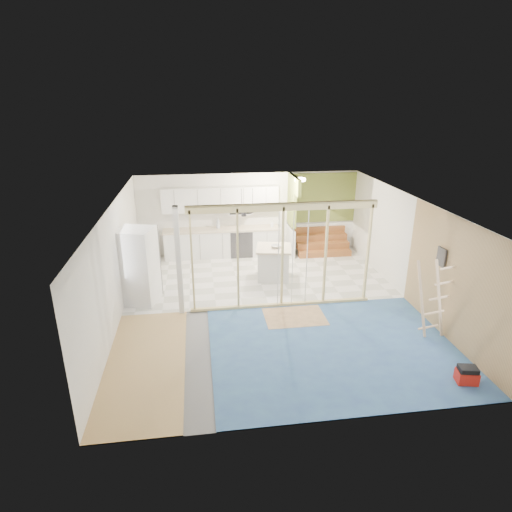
{
  "coord_description": "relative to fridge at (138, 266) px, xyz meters",
  "views": [
    {
      "loc": [
        -1.61,
        -9.2,
        4.82
      ],
      "look_at": [
        -0.24,
        0.6,
        1.12
      ],
      "focal_mm": 30.0,
      "sensor_mm": 36.0,
      "label": 1
    }
  ],
  "objects": [
    {
      "name": "sheathing_panel",
      "position": [
        6.59,
        -2.73,
        0.35
      ],
      "size": [
        0.02,
        4.0,
        2.6
      ],
      "primitive_type": "cube",
      "color": "tan",
      "rests_on": "room"
    },
    {
      "name": "stud_frame",
      "position": [
        2.87,
        -0.73,
        0.64
      ],
      "size": [
        4.66,
        0.14,
        2.6
      ],
      "color": "#D1C17F",
      "rests_on": "room"
    },
    {
      "name": "base_cabinets",
      "position": [
        1.5,
        2.63,
        -0.48
      ],
      "size": [
        4.45,
        2.24,
        0.93
      ],
      "color": "white",
      "rests_on": "room"
    },
    {
      "name": "floor_overlays",
      "position": [
        3.18,
        -0.67,
        -0.94
      ],
      "size": [
        7.0,
        8.0,
        0.03
      ],
      "color": "white",
      "rests_on": "room"
    },
    {
      "name": "electrical_panel",
      "position": [
        6.54,
        -2.13,
        0.7
      ],
      "size": [
        0.04,
        0.3,
        0.4
      ],
      "primitive_type": "cube",
      "color": "#3A3A3F",
      "rests_on": "room"
    },
    {
      "name": "ladder",
      "position": [
        6.22,
        -2.57,
        -0.05
      ],
      "size": [
        0.95,
        0.08,
        1.76
      ],
      "rotation": [
        0.0,
        0.0,
        -0.11
      ],
      "color": "beige",
      "rests_on": "room"
    },
    {
      "name": "ceiling_light",
      "position": [
        4.51,
        2.27,
        1.59
      ],
      "size": [
        0.32,
        0.32,
        0.08
      ],
      "primitive_type": "cylinder",
      "color": "#FFEABF",
      "rests_on": "room"
    },
    {
      "name": "pot_rack",
      "position": [
        2.81,
        1.16,
        1.05
      ],
      "size": [
        0.52,
        0.52,
        0.72
      ],
      "color": "black",
      "rests_on": "room"
    },
    {
      "name": "room",
      "position": [
        3.11,
        -0.73,
        0.35
      ],
      "size": [
        7.01,
        8.01,
        2.61
      ],
      "color": "slate",
      "rests_on": "ground"
    },
    {
      "name": "toolbox",
      "position": [
        6.11,
        -4.13,
        -0.79
      ],
      "size": [
        0.4,
        0.33,
        0.34
      ],
      "rotation": [
        0.0,
        0.0,
        -0.21
      ],
      "color": "#B31A10",
      "rests_on": "room"
    },
    {
      "name": "soap_bottle_b",
      "position": [
        3.81,
        2.92,
        0.08
      ],
      "size": [
        0.11,
        0.11,
        0.2
      ],
      "primitive_type": "imported",
      "rotation": [
        0.0,
        0.0,
        -0.23
      ],
      "color": "white",
      "rests_on": "base_cabinets"
    },
    {
      "name": "fridge",
      "position": [
        0.0,
        0.0,
        0.0
      ],
      "size": [
        1.02,
        0.99,
        1.9
      ],
      "rotation": [
        0.0,
        0.0,
        -0.28
      ],
      "color": "white",
      "rests_on": "room"
    },
    {
      "name": "bowl",
      "position": [
        3.58,
        0.98,
        0.01
      ],
      "size": [
        0.3,
        0.3,
        0.07
      ],
      "primitive_type": "imported",
      "rotation": [
        0.0,
        0.0,
        0.12
      ],
      "color": "silver",
      "rests_on": "island"
    },
    {
      "name": "upper_cabinets",
      "position": [
        2.27,
        3.08,
        0.87
      ],
      "size": [
        3.6,
        0.41,
        0.85
      ],
      "color": "white",
      "rests_on": "room"
    },
    {
      "name": "island",
      "position": [
        3.52,
        0.99,
        -0.49
      ],
      "size": [
        1.11,
        1.11,
        0.93
      ],
      "rotation": [
        0.0,
        0.0,
        -0.19
      ],
      "color": "silver",
      "rests_on": "room"
    },
    {
      "name": "green_partition",
      "position": [
        5.16,
        2.93,
        -0.01
      ],
      "size": [
        2.25,
        1.51,
        2.6
      ],
      "color": "olive",
      "rests_on": "room"
    },
    {
      "name": "soap_bottle_a",
      "position": [
        2.11,
        3.01,
        0.15
      ],
      "size": [
        0.14,
        0.14,
        0.34
      ],
      "primitive_type": "imported",
      "rotation": [
        0.0,
        0.0,
        -0.09
      ],
      "color": "#AFB5C3",
      "rests_on": "base_cabinets"
    }
  ]
}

